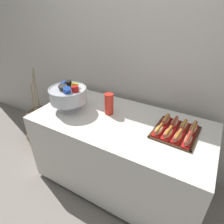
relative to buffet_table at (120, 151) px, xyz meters
name	(u,v)px	position (x,y,z in m)	size (l,w,h in m)	color
ground_plane	(119,179)	(0.00, 0.00, -0.40)	(10.00, 10.00, 0.00)	gray
back_wall	(147,46)	(0.00, 0.51, 0.90)	(6.00, 0.10, 2.60)	silver
buffet_table	(120,151)	(0.00, 0.00, 0.00)	(1.58, 0.79, 0.76)	white
floor_vase	(45,127)	(-1.17, 0.09, -0.18)	(0.49, 0.49, 1.00)	brown
serving_tray	(175,132)	(0.47, 0.06, 0.36)	(0.35, 0.37, 0.01)	#472B19
hot_dog_0	(159,130)	(0.35, -0.02, 0.39)	(0.07, 0.17, 0.06)	#B21414
hot_dog_1	(168,133)	(0.42, -0.02, 0.39)	(0.07, 0.17, 0.06)	red
hot_dog_2	(178,136)	(0.50, -0.03, 0.39)	(0.07, 0.17, 0.06)	red
hot_dog_3	(188,140)	(0.57, -0.03, 0.39)	(0.06, 0.18, 0.06)	red
hot_dog_4	(166,120)	(0.36, 0.15, 0.39)	(0.06, 0.17, 0.06)	#B21414
hot_dog_5	(174,123)	(0.43, 0.14, 0.39)	(0.06, 0.15, 0.06)	red
hot_dog_6	(184,126)	(0.51, 0.14, 0.39)	(0.07, 0.15, 0.06)	red
hot_dog_7	(193,128)	(0.58, 0.14, 0.39)	(0.07, 0.18, 0.06)	red
punch_bowl	(68,94)	(-0.52, -0.06, 0.52)	(0.35, 0.35, 0.27)	silver
cup_stack	(109,104)	(-0.15, 0.06, 0.46)	(0.08, 0.08, 0.20)	red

